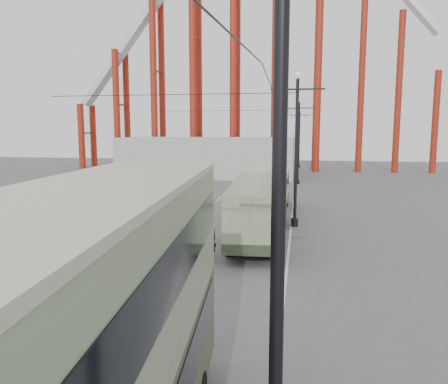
% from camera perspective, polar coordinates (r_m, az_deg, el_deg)
% --- Properties ---
extents(ground, '(160.00, 160.00, 0.00)m').
position_cam_1_polar(ground, '(12.10, -22.26, -21.57)').
color(ground, '#545356').
rests_on(ground, ground).
extents(road_markings, '(12.52, 120.00, 0.01)m').
position_cam_1_polar(road_markings, '(29.87, -3.27, -3.31)').
color(road_markings, silver).
rests_on(road_markings, ground).
extents(lamp_post_mid, '(3.20, 0.44, 9.32)m').
position_cam_1_polar(lamp_post_mid, '(26.84, 9.41, 5.37)').
color(lamp_post_mid, black).
rests_on(lamp_post_mid, ground).
extents(lamp_post_far, '(3.20, 0.44, 9.32)m').
position_cam_1_polar(lamp_post_far, '(48.83, 9.70, 6.50)').
color(lamp_post_far, black).
rests_on(lamp_post_far, ground).
extents(lamp_post_distant, '(3.20, 0.44, 9.32)m').
position_cam_1_polar(lamp_post_distant, '(70.82, 9.81, 6.92)').
color(lamp_post_distant, black).
rests_on(lamp_post_distant, ground).
extents(roller_coaster, '(52.95, 5.00, 55.48)m').
position_cam_1_polar(roller_coaster, '(68.40, 2.84, 22.43)').
color(roller_coaster, maroon).
rests_on(roller_coaster, ground).
extents(fairground_shed, '(22.00, 10.00, 5.00)m').
position_cam_1_polar(fairground_shed, '(57.16, -2.05, 4.62)').
color(fairground_shed, '#9F9F9A').
rests_on(fairground_shed, ground).
extents(double_decker_bus, '(3.25, 9.68, 5.10)m').
position_cam_1_polar(double_decker_bus, '(6.69, -16.77, -18.94)').
color(double_decker_bus, '#343F22').
rests_on(double_decker_bus, ground).
extents(single_decker_green, '(3.25, 11.21, 3.13)m').
position_cam_1_polar(single_decker_green, '(23.92, 4.20, -1.87)').
color(single_decker_green, gray).
rests_on(single_decker_green, ground).
extents(single_decker_cream, '(2.43, 9.39, 2.91)m').
position_cam_1_polar(single_decker_cream, '(31.62, 6.10, 0.29)').
color(single_decker_cream, '#BBB597').
rests_on(single_decker_cream, ground).
extents(pedestrian, '(0.81, 0.76, 1.85)m').
position_cam_1_polar(pedestrian, '(20.09, -1.91, -6.21)').
color(pedestrian, black).
rests_on(pedestrian, ground).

